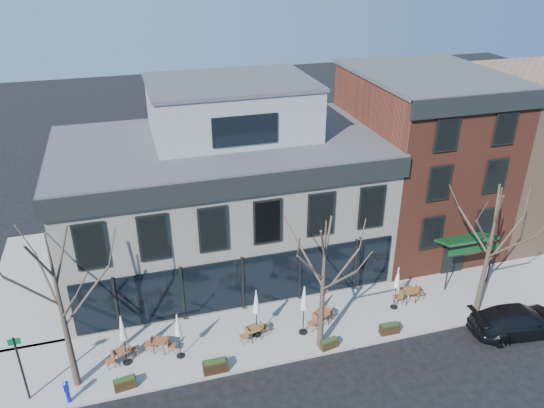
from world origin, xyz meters
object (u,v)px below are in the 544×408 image
object	(u,v)px
umbrella_0	(122,330)
parked_sedan	(520,321)
cafe_set_0	(121,355)
call_box	(67,391)

from	to	relation	value
umbrella_0	parked_sedan	bearing A→B (deg)	-9.47
cafe_set_0	parked_sedan	bearing A→B (deg)	-9.76
parked_sedan	cafe_set_0	distance (m)	19.99
call_box	cafe_set_0	size ratio (longest dim) A/B	0.76
parked_sedan	umbrella_0	size ratio (longest dim) A/B	1.85
call_box	parked_sedan	bearing A→B (deg)	-3.94
parked_sedan	cafe_set_0	xyz separation A→B (m)	(-19.70, 3.39, -0.18)
parked_sedan	call_box	bearing A→B (deg)	92.24
call_box	umbrella_0	distance (m)	3.36
parked_sedan	call_box	distance (m)	22.08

